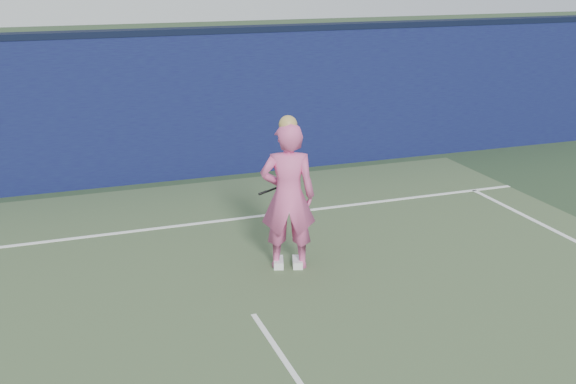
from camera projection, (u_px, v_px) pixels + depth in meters
name	position (u px, v px, depth m)	size (l,w,h in m)	color
ground	(284.00, 361.00, 6.96)	(80.00, 80.00, 0.00)	#253C25
backstop_wall	(158.00, 109.00, 12.40)	(24.00, 0.40, 2.50)	#0E0F3D
wall_cap	(153.00, 32.00, 12.00)	(24.00, 0.42, 0.10)	black
player	(288.00, 196.00, 8.83)	(0.78, 0.63, 1.94)	#D6538F
racket	(286.00, 185.00, 9.28)	(0.52, 0.12, 0.28)	black
court_lines	(296.00, 377.00, 6.66)	(11.00, 12.04, 0.01)	white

